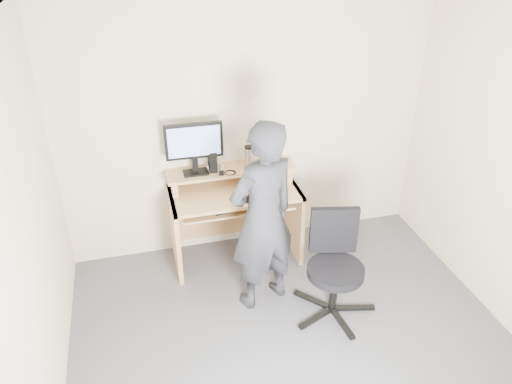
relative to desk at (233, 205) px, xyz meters
name	(u,v)px	position (x,y,z in m)	size (l,w,h in m)	color
ground	(303,364)	(0.20, -1.53, -0.55)	(3.50, 3.50, 0.00)	#4F4F53
back_wall	(247,127)	(0.20, 0.22, 0.70)	(3.50, 0.02, 2.50)	beige
ceiling	(327,27)	(0.20, -1.53, 1.95)	(3.50, 3.50, 0.02)	white
desk	(233,205)	(0.00, 0.00, 0.00)	(1.20, 0.60, 0.91)	tan
monitor	(194,144)	(-0.33, 0.06, 0.66)	(0.52, 0.14, 0.49)	black
external_drive	(213,160)	(-0.17, 0.08, 0.46)	(0.07, 0.13, 0.20)	black
travel_mug	(249,157)	(0.18, 0.10, 0.45)	(0.08, 0.08, 0.18)	#B8B9BD
smartphone	(255,166)	(0.23, 0.06, 0.37)	(0.07, 0.13, 0.01)	black
charger	(221,173)	(-0.11, -0.03, 0.38)	(0.04, 0.04, 0.04)	black
headphones	(215,167)	(-0.14, 0.13, 0.37)	(0.16, 0.16, 0.02)	silver
keyboard	(236,204)	(-0.01, -0.17, 0.12)	(0.46, 0.18, 0.03)	black
mouse	(266,191)	(0.27, -0.18, 0.22)	(0.10, 0.06, 0.04)	black
office_chair	(335,261)	(0.64, -0.98, -0.06)	(0.71, 0.70, 0.90)	black
person	(263,218)	(0.09, -0.73, 0.30)	(0.62, 0.41, 1.69)	black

